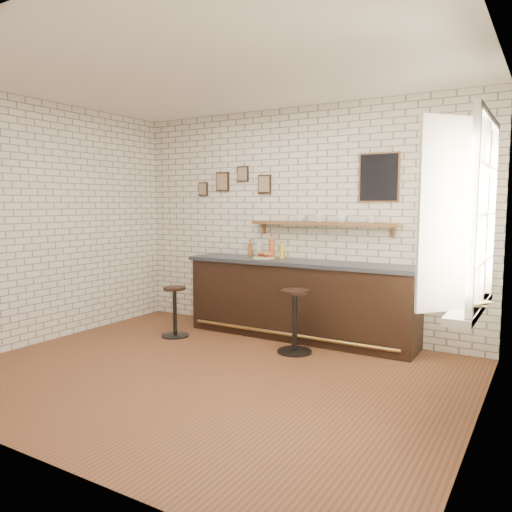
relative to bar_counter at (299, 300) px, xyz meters
The scene contains 21 objects.
ground 1.78m from the bar_counter, 96.15° to the right, with size 5.00×5.00×0.00m, color brown.
bar_counter is the anchor object (origin of this frame).
sandwich_plate 0.74m from the bar_counter, behind, with size 0.28×0.28×0.01m, color white.
ciabatta_sandwich 0.76m from the bar_counter, behind, with size 0.26×0.19×0.08m.
potato_chips 0.76m from the bar_counter, behind, with size 0.26×0.18×0.00m.
bitters_bottle_brown 1.02m from the bar_counter, behind, with size 0.07×0.07×0.23m.
bitters_bottle_white 0.92m from the bar_counter, 169.18° to the left, with size 0.07×0.07×0.26m.
bitters_bottle_amber 0.81m from the bar_counter, 164.98° to the left, with size 0.08×0.08×0.32m.
condiment_bottle_yellow 0.69m from the bar_counter, 158.15° to the left, with size 0.07×0.07×0.22m.
bar_stool_left 1.63m from the bar_counter, 152.36° to the right, with size 0.36×0.36×0.66m.
bar_stool_right 0.64m from the bar_counter, 68.69° to the right, with size 0.41×0.41×0.74m.
wall_shelf 1.02m from the bar_counter, 43.03° to the left, with size 2.00×0.18×0.18m.
shelf_cup_a 1.06m from the bar_counter, 113.71° to the left, with size 0.11×0.11×0.09m, color white.
shelf_cup_b 1.08m from the bar_counter, 48.60° to the left, with size 0.10×0.10×0.10m, color white.
shelf_cup_c 1.16m from the bar_counter, 23.04° to the left, with size 0.13×0.13×0.10m, color white.
shelf_cup_d 1.36m from the bar_counter, 13.25° to the left, with size 0.09×0.09×0.09m, color white.
back_wall_decor 1.57m from the bar_counter, 81.24° to the left, with size 2.96×0.02×0.56m.
window_sill 2.65m from the bar_counter, 32.26° to the right, with size 0.20×1.35×0.06m.
casement_window 2.83m from the bar_counter, 32.76° to the right, with size 0.40×1.30×1.56m.
book_lower 2.68m from the bar_counter, 33.83° to the right, with size 0.15×0.21×0.02m, color tan.
book_upper 2.67m from the bar_counter, 33.33° to the right, with size 0.17×0.23×0.02m, color tan.
Camera 1 is at (2.95, -4.01, 1.73)m, focal length 35.00 mm.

